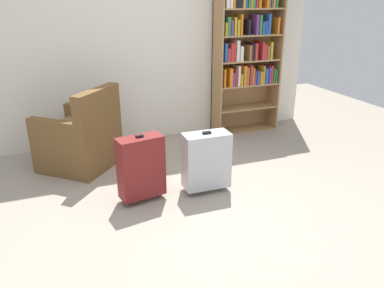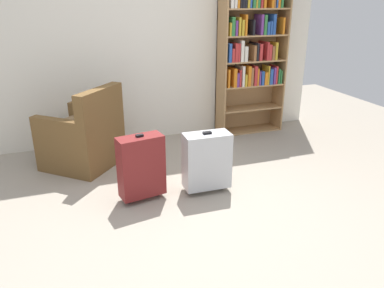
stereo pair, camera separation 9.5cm
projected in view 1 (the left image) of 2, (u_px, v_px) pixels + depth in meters
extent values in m
plane|color=#9E9384|center=(203.00, 219.00, 3.24)|extent=(8.41, 8.41, 0.00)
cube|color=silver|center=(137.00, 38.00, 4.67)|extent=(4.80, 0.10, 2.60)
cube|color=#A87F51|center=(217.00, 63.00, 4.92)|extent=(0.02, 0.32, 1.95)
cube|color=#A87F51|center=(275.00, 59.00, 5.21)|extent=(0.02, 0.32, 1.95)
cube|color=#A87F51|center=(242.00, 59.00, 5.20)|extent=(0.90, 0.02, 1.95)
cube|color=#A87F51|center=(244.00, 129.00, 5.42)|extent=(0.86, 0.30, 0.02)
cube|color=#A87F51|center=(245.00, 107.00, 5.30)|extent=(0.86, 0.30, 0.02)
cube|color=#A87F51|center=(246.00, 84.00, 5.18)|extent=(0.86, 0.30, 0.02)
cube|color=#A87F51|center=(247.00, 60.00, 5.06)|extent=(0.86, 0.30, 0.02)
cube|color=#A87F51|center=(249.00, 35.00, 4.95)|extent=(0.86, 0.30, 0.02)
cube|color=#A87F51|center=(250.00, 9.00, 4.83)|extent=(0.86, 0.30, 0.02)
cube|color=orange|center=(222.00, 78.00, 4.96)|extent=(0.03, 0.19, 0.24)
cube|color=orange|center=(228.00, 77.00, 5.00)|extent=(0.04, 0.20, 0.24)
cube|color=#66337F|center=(230.00, 78.00, 5.04)|extent=(0.03, 0.24, 0.18)
cube|color=#B22D2D|center=(232.00, 77.00, 5.04)|extent=(0.02, 0.25, 0.22)
cube|color=silver|center=(235.00, 75.00, 5.05)|extent=(0.03, 0.25, 0.27)
cube|color=gold|center=(238.00, 79.00, 5.07)|extent=(0.03, 0.23, 0.16)
cube|color=orange|center=(242.00, 75.00, 5.07)|extent=(0.04, 0.23, 0.26)
cube|color=brown|center=(244.00, 75.00, 5.09)|extent=(0.03, 0.24, 0.24)
cube|color=#B22D2D|center=(248.00, 75.00, 5.09)|extent=(0.04, 0.21, 0.26)
cube|color=orange|center=(250.00, 75.00, 5.12)|extent=(0.02, 0.24, 0.23)
cube|color=#66337F|center=(251.00, 76.00, 5.15)|extent=(0.02, 0.27, 0.19)
cube|color=#264C99|center=(255.00, 77.00, 5.13)|extent=(0.04, 0.18, 0.18)
cube|color=orange|center=(258.00, 77.00, 5.17)|extent=(0.04, 0.24, 0.17)
cube|color=gold|center=(261.00, 74.00, 5.15)|extent=(0.02, 0.19, 0.25)
cube|color=#264C99|center=(262.00, 75.00, 5.20)|extent=(0.04, 0.25, 0.21)
cube|color=#66337F|center=(265.00, 74.00, 5.22)|extent=(0.03, 0.27, 0.22)
cube|color=#B22D2D|center=(268.00, 74.00, 5.20)|extent=(0.03, 0.21, 0.24)
cube|color=#2D7238|center=(270.00, 74.00, 5.24)|extent=(0.02, 0.26, 0.20)
cube|color=#2D7238|center=(272.00, 75.00, 5.25)|extent=(0.02, 0.23, 0.18)
cube|color=#264C99|center=(224.00, 52.00, 4.84)|extent=(0.04, 0.18, 0.24)
cube|color=#B22D2D|center=(227.00, 55.00, 4.86)|extent=(0.04, 0.17, 0.17)
cube|color=#B22D2D|center=(230.00, 52.00, 4.87)|extent=(0.04, 0.18, 0.23)
cube|color=#B22D2D|center=(231.00, 52.00, 4.91)|extent=(0.02, 0.23, 0.23)
cube|color=silver|center=(235.00, 50.00, 4.91)|extent=(0.04, 0.23, 0.26)
cube|color=silver|center=(239.00, 53.00, 4.93)|extent=(0.04, 0.19, 0.19)
cube|color=brown|center=(247.00, 52.00, 4.98)|extent=(0.04, 0.22, 0.20)
cube|color=black|center=(249.00, 51.00, 5.00)|extent=(0.02, 0.24, 0.23)
cube|color=#B22D2D|center=(252.00, 51.00, 5.02)|extent=(0.04, 0.26, 0.22)
cube|color=#B22D2D|center=(259.00, 50.00, 5.05)|extent=(0.03, 0.26, 0.23)
cube|color=#B22D2D|center=(261.00, 51.00, 5.07)|extent=(0.04, 0.25, 0.20)
cube|color=brown|center=(265.00, 52.00, 5.07)|extent=(0.03, 0.22, 0.18)
cube|color=gold|center=(268.00, 50.00, 5.07)|extent=(0.03, 0.19, 0.22)
cube|color=gold|center=(224.00, 29.00, 4.74)|extent=(0.02, 0.18, 0.16)
cube|color=#2D7238|center=(226.00, 26.00, 4.74)|extent=(0.04, 0.18, 0.23)
cube|color=#66337F|center=(229.00, 28.00, 4.76)|extent=(0.03, 0.20, 0.18)
cube|color=gold|center=(233.00, 26.00, 4.77)|extent=(0.03, 0.19, 0.22)
cube|color=gold|center=(235.00, 27.00, 4.81)|extent=(0.03, 0.24, 0.19)
cube|color=orange|center=(239.00, 25.00, 4.79)|extent=(0.03, 0.19, 0.25)
cube|color=black|center=(246.00, 27.00, 4.84)|extent=(0.03, 0.18, 0.19)
cube|color=#66337F|center=(254.00, 24.00, 4.87)|extent=(0.03, 0.21, 0.25)
cube|color=#2D7238|center=(258.00, 25.00, 4.88)|extent=(0.04, 0.18, 0.24)
cube|color=#264C99|center=(261.00, 28.00, 4.91)|extent=(0.04, 0.18, 0.16)
cube|color=#264C99|center=(262.00, 27.00, 4.95)|extent=(0.03, 0.25, 0.17)
cube|color=#264C99|center=(265.00, 24.00, 4.95)|extent=(0.04, 0.25, 0.25)
cube|color=orange|center=(275.00, 25.00, 4.98)|extent=(0.03, 0.20, 0.21)
cube|color=black|center=(236.00, 0.00, 4.67)|extent=(0.03, 0.19, 0.18)
cube|color=brown|center=(266.00, 0.00, 4.83)|extent=(0.02, 0.22, 0.18)
cube|color=#2D7238|center=(273.00, 0.00, 4.86)|extent=(0.03, 0.22, 0.19)
cube|color=brown|center=(79.00, 149.00, 4.21)|extent=(0.99, 0.99, 0.40)
cube|color=#91724F|center=(77.00, 129.00, 4.12)|extent=(0.77, 0.76, 0.08)
cube|color=brown|center=(98.00, 113.00, 3.95)|extent=(0.55, 0.61, 0.50)
cube|color=brown|center=(92.00, 115.00, 4.36)|extent=(0.59, 0.54, 0.22)
cube|color=brown|center=(58.00, 131.00, 3.83)|extent=(0.59, 0.54, 0.22)
cylinder|color=#1E7F4C|center=(142.00, 161.00, 4.27)|extent=(0.08, 0.08, 0.10)
torus|color=#1E7F4C|center=(146.00, 160.00, 4.28)|extent=(0.06, 0.01, 0.06)
cube|color=#B7BABF|center=(206.00, 160.00, 3.62)|extent=(0.44, 0.22, 0.54)
cube|color=black|center=(207.00, 133.00, 3.52)|extent=(0.08, 0.04, 0.02)
cylinder|color=black|center=(191.00, 190.00, 3.68)|extent=(0.05, 0.05, 0.05)
cylinder|color=black|center=(220.00, 185.00, 3.78)|extent=(0.05, 0.05, 0.05)
cube|color=maroon|center=(141.00, 167.00, 3.44)|extent=(0.44, 0.26, 0.58)
cube|color=black|center=(139.00, 136.00, 3.33)|extent=(0.07, 0.05, 0.02)
cylinder|color=black|center=(128.00, 201.00, 3.48)|extent=(0.06, 0.06, 0.05)
cylinder|color=black|center=(157.00, 193.00, 3.62)|extent=(0.06, 0.06, 0.05)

